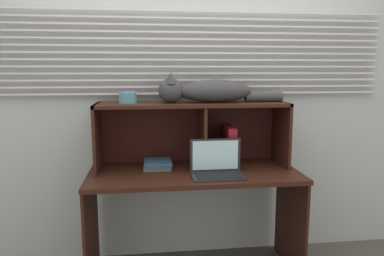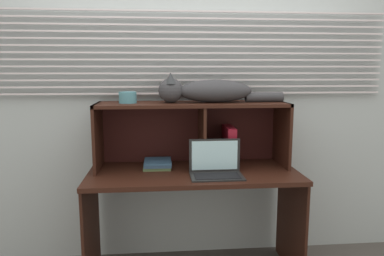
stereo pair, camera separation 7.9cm
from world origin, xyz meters
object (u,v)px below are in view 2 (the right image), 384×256
(cat, at_px, (207,91))
(small_basket, at_px, (128,98))
(laptop, at_px, (216,168))
(binder_upright, at_px, (229,146))
(book_stack, at_px, (157,164))

(cat, height_order, small_basket, cat)
(laptop, bearing_deg, cat, 97.67)
(laptop, bearing_deg, small_basket, 157.99)
(laptop, relative_size, binder_upright, 1.19)
(binder_upright, bearing_deg, cat, 180.00)
(cat, relative_size, binder_upright, 3.05)
(binder_upright, xyz_separation_m, book_stack, (-0.51, -0.00, -0.12))
(small_basket, bearing_deg, laptop, -22.01)
(cat, distance_m, laptop, 0.54)
(laptop, xyz_separation_m, small_basket, (-0.57, 0.23, 0.44))
(laptop, height_order, book_stack, laptop)
(cat, xyz_separation_m, binder_upright, (0.16, 0.00, -0.39))
(book_stack, bearing_deg, binder_upright, 0.21)
(binder_upright, relative_size, small_basket, 2.39)
(binder_upright, height_order, book_stack, binder_upright)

